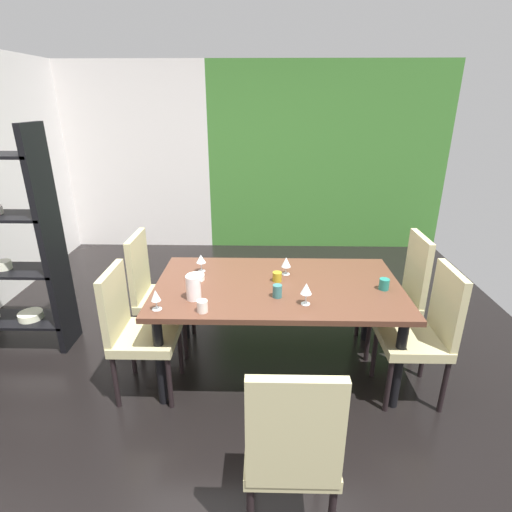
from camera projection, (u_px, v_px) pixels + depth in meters
name	position (u px, v px, depth m)	size (l,w,h in m)	color
ground_plane	(241.00, 364.00, 3.33)	(5.39, 5.93, 0.02)	black
back_panel_interior	(135.00, 159.00, 5.60)	(2.10, 0.10, 2.54)	silver
garden_window_panel	(327.00, 159.00, 5.55)	(3.30, 0.10, 2.54)	#3C752D
dining_table	(278.00, 293.00, 3.04)	(1.85, 1.06, 0.75)	#533123
chair_head_near	(292.00, 445.00, 1.85)	(0.44, 0.44, 1.03)	tan
chair_left_near	(134.00, 327.00, 2.84)	(0.44, 0.44, 0.98)	tan
chair_right_near	(426.00, 329.00, 2.80)	(0.44, 0.44, 1.00)	tan
chair_left_far	(154.00, 288.00, 3.38)	(0.44, 0.44, 1.03)	tan
chair_right_far	(400.00, 290.00, 3.33)	(0.44, 0.44, 1.04)	tan
wine_glass_center	(306.00, 289.00, 2.68)	(0.08, 0.08, 0.16)	silver
wine_glass_south	(156.00, 296.00, 2.62)	(0.07, 0.07, 0.14)	silver
wine_glass_corner	(201.00, 259.00, 3.20)	(0.08, 0.08, 0.14)	silver
wine_glass_east	(286.00, 263.00, 3.15)	(0.07, 0.07, 0.15)	silver
serving_bowl_right	(196.00, 277.00, 3.08)	(0.14, 0.14, 0.04)	white
cup_near_shelf	(277.00, 277.00, 3.05)	(0.07, 0.07, 0.07)	#A98E20
cup_rear	(384.00, 284.00, 2.92)	(0.07, 0.07, 0.08)	#227467
cup_front	(202.00, 306.00, 2.61)	(0.07, 0.07, 0.08)	silver
cup_left	(277.00, 291.00, 2.80)	(0.07, 0.07, 0.09)	#346A6B
pitcher_west	(194.00, 287.00, 2.76)	(0.12, 0.10, 0.18)	white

